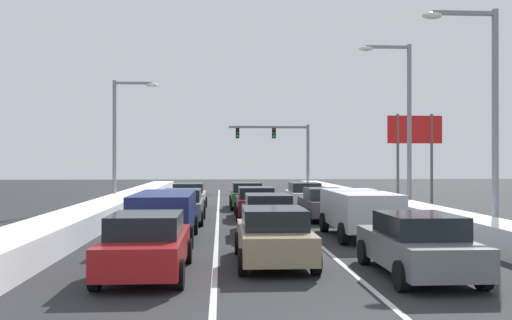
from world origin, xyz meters
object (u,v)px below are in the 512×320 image
at_px(suv_silver_right_lane_second, 359,210).
at_px(traffic_light_gantry, 283,143).
at_px(sedan_green_center_lane_fourth, 247,195).
at_px(roadside_sign_right, 415,140).
at_px(street_lamp_left_mid, 121,131).
at_px(sedan_red_left_lane_nearest, 147,244).
at_px(sedan_silver_left_lane_fourth, 189,196).
at_px(sedan_charcoal_right_lane_third, 323,204).
at_px(suv_navy_left_lane_second, 164,212).
at_px(street_lamp_right_mid, 402,114).
at_px(sedan_tan_center_lane_nearest, 273,235).
at_px(sedan_black_center_lane_second, 268,214).
at_px(sedan_white_right_lane_fourth, 304,195).
at_px(sedan_maroon_center_lane_third, 256,202).
at_px(street_lamp_right_near, 485,102).
at_px(sedan_gray_left_lane_third, 182,206).
at_px(sedan_gray_right_lane_nearest, 417,244).

distance_m(suv_silver_right_lane_second, traffic_light_gantry, 31.96).
xyz_separation_m(sedan_green_center_lane_fourth, roadside_sign_right, (9.67, -1.22, 3.25)).
xyz_separation_m(suv_silver_right_lane_second, traffic_light_gantry, (0.83, 31.76, 3.48)).
bearing_deg(street_lamp_left_mid, sedan_green_center_lane_fourth, -6.43).
bearing_deg(sedan_red_left_lane_nearest, sedan_silver_left_lane_fourth, 90.10).
relative_size(sedan_charcoal_right_lane_third, suv_navy_left_lane_second, 0.92).
xyz_separation_m(suv_silver_right_lane_second, street_lamp_right_mid, (4.08, 7.44, 4.11)).
relative_size(sedan_charcoal_right_lane_third, street_lamp_left_mid, 0.59).
bearing_deg(sedan_tan_center_lane_nearest, sedan_black_center_lane_second, 86.60).
height_order(traffic_light_gantry, roadside_sign_right, traffic_light_gantry).
bearing_deg(street_lamp_left_mid, roadside_sign_right, -6.87).
relative_size(sedan_black_center_lane_second, roadside_sign_right, 0.82).
distance_m(sedan_green_center_lane_fourth, street_lamp_left_mid, 8.43).
distance_m(sedan_white_right_lane_fourth, roadside_sign_right, 7.16).
height_order(sedan_black_center_lane_second, sedan_maroon_center_lane_third, same).
bearing_deg(street_lamp_right_near, sedan_red_left_lane_nearest, -155.73).
relative_size(sedan_white_right_lane_fourth, sedan_gray_left_lane_third, 1.00).
relative_size(sedan_red_left_lane_nearest, sedan_gray_left_lane_third, 1.00).
bearing_deg(street_lamp_right_near, street_lamp_right_mid, 89.42).
xyz_separation_m(suv_silver_right_lane_second, suv_navy_left_lane_second, (-6.94, -0.45, 0.00)).
xyz_separation_m(sedan_gray_right_lane_nearest, sedan_black_center_lane_second, (-2.92, 8.10, 0.00)).
bearing_deg(sedan_gray_left_lane_third, sedan_black_center_lane_second, -48.75).
bearing_deg(sedan_charcoal_right_lane_third, street_lamp_left_mid, 144.47).
xyz_separation_m(sedan_maroon_center_lane_third, street_lamp_left_mid, (-7.63, 6.47, 3.82)).
bearing_deg(roadside_sign_right, sedan_gray_right_lane_nearest, -109.43).
distance_m(sedan_gray_right_lane_nearest, street_lamp_right_near, 7.93).
distance_m(sedan_charcoal_right_lane_third, sedan_gray_left_lane_third, 6.59).
bearing_deg(suv_navy_left_lane_second, sedan_tan_center_lane_nearest, -52.91).
bearing_deg(suv_navy_left_lane_second, suv_silver_right_lane_second, 3.70).
bearing_deg(roadside_sign_right, suv_navy_left_lane_second, -137.38).
distance_m(sedan_gray_left_lane_third, street_lamp_left_mid, 10.09).
height_order(sedan_maroon_center_lane_third, street_lamp_right_near, street_lamp_right_near).
height_order(sedan_gray_right_lane_nearest, sedan_black_center_lane_second, same).
distance_m(street_lamp_right_mid, street_lamp_left_mid, 16.28).
xyz_separation_m(sedan_white_right_lane_fourth, sedan_silver_left_lane_fourth, (-6.72, -0.54, 0.00)).
distance_m(sedan_maroon_center_lane_third, sedan_green_center_lane_fourth, 5.63).
height_order(sedan_gray_left_lane_third, street_lamp_right_near, street_lamp_right_near).
height_order(sedan_black_center_lane_second, street_lamp_left_mid, street_lamp_left_mid).
bearing_deg(sedan_red_left_lane_nearest, sedan_maroon_center_lane_third, 75.54).
distance_m(sedan_green_center_lane_fourth, street_lamp_right_mid, 10.27).
bearing_deg(sedan_charcoal_right_lane_third, traffic_light_gantry, 87.77).
height_order(sedan_gray_right_lane_nearest, sedan_gray_left_lane_third, same).
bearing_deg(sedan_black_center_lane_second, sedan_red_left_lane_nearest, -115.14).
relative_size(suv_navy_left_lane_second, street_lamp_right_mid, 0.57).
distance_m(sedan_tan_center_lane_nearest, street_lamp_right_near, 9.25).
bearing_deg(street_lamp_left_mid, suv_navy_left_lane_second, -74.26).
relative_size(sedan_charcoal_right_lane_third, sedan_maroon_center_lane_third, 1.00).
bearing_deg(sedan_silver_left_lane_fourth, sedan_maroon_center_lane_third, -54.15).
bearing_deg(street_lamp_right_near, suv_silver_right_lane_second, 160.64).
bearing_deg(sedan_black_center_lane_second, roadside_sign_right, 47.56).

